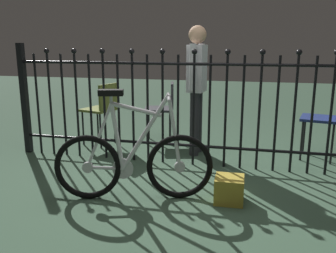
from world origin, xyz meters
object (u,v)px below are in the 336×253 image
at_px(chair_olive, 102,107).
at_px(bicycle, 134,162).
at_px(display_crate, 229,189).
at_px(person_visitor, 197,80).
at_px(chair_navy, 328,114).
at_px(chair_charcoal, 164,105).

bearing_deg(chair_olive, bicycle, -58.18).
relative_size(bicycle, display_crate, 5.48).
bearing_deg(bicycle, display_crate, 8.61).
bearing_deg(person_visitor, display_crate, -69.09).
distance_m(chair_olive, person_visitor, 1.31).
xyz_separation_m(chair_olive, chair_navy, (2.74, 0.02, 0.03)).
relative_size(chair_olive, person_visitor, 0.54).
bearing_deg(display_crate, chair_olive, 141.38).
bearing_deg(chair_navy, chair_charcoal, 171.06).
relative_size(person_visitor, display_crate, 6.28).
xyz_separation_m(chair_navy, person_visitor, (-1.49, -0.12, 0.36)).
bearing_deg(bicycle, chair_olive, 121.82).
xyz_separation_m(chair_navy, display_crate, (-0.99, -1.42, -0.43)).
relative_size(bicycle, chair_charcoal, 1.64).
xyz_separation_m(chair_olive, display_crate, (1.75, -1.40, -0.40)).
height_order(chair_navy, chair_charcoal, chair_navy).
relative_size(chair_navy, display_crate, 3.61).
relative_size(chair_olive, chair_charcoal, 1.01).
distance_m(bicycle, chair_olive, 1.80).
bearing_deg(chair_charcoal, bicycle, -84.03).
bearing_deg(chair_olive, display_crate, -38.62).
xyz_separation_m(chair_olive, person_visitor, (1.25, -0.10, 0.38)).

